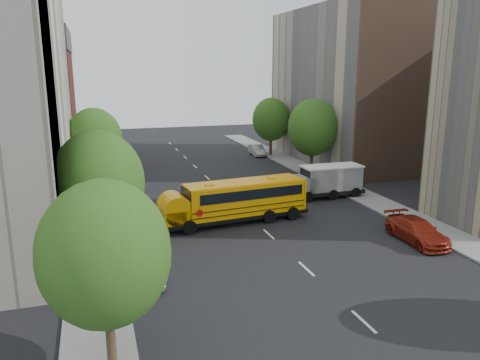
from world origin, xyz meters
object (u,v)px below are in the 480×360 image
street_tree_0 (105,254)px  parked_car_4 (315,176)px  safari_truck (327,181)px  parked_car_0 (148,268)px  parked_car_2 (115,166)px  parked_car_3 (417,231)px  street_tree_4 (313,128)px  school_bus (234,200)px  street_tree_5 (271,119)px  street_tree_2 (94,139)px  parked_car_1 (126,194)px  parked_car_5 (257,150)px  street_tree_1 (98,183)px

street_tree_0 → parked_car_4: bearing=49.6°
safari_truck → parked_car_0: bearing=-144.3°
parked_car_2 → parked_car_3: parked_car_2 is taller
safari_truck → parked_car_0: (-17.09, -12.11, -0.79)m
street_tree_4 → school_bus: 18.19m
street_tree_5 → parked_car_0: street_tree_5 is taller
street_tree_0 → parked_car_0: bearing=73.2°
street_tree_2 → parked_car_0: 21.23m
street_tree_2 → parked_car_3: (19.80, -20.24, -4.07)m
parked_car_1 → parked_car_4: size_ratio=1.10×
street_tree_0 → parked_car_0: street_tree_0 is taller
street_tree_4 → parked_car_4: size_ratio=1.83×
school_bus → parked_car_5: school_bus is taller
street_tree_1 → parked_car_4: street_tree_1 is taller
street_tree_2 → school_bus: bearing=-53.4°
parked_car_1 → parked_car_4: 18.45m
parked_car_3 → parked_car_2: bearing=124.8°
street_tree_2 → parked_car_1: 6.89m
street_tree_1 → parked_car_5: street_tree_1 is taller
street_tree_2 → parked_car_3: size_ratio=1.47×
parked_car_2 → parked_car_3: bearing=120.4°
street_tree_4 → parked_car_4: street_tree_4 is taller
parked_car_0 → parked_car_2: parked_car_2 is taller
school_bus → parked_car_1: (-7.27, 7.61, -0.94)m
street_tree_1 → parked_car_4: bearing=34.6°
street_tree_2 → safari_truck: bearing=-24.0°
street_tree_1 → street_tree_4: 28.43m
parked_car_3 → safari_truck: bearing=94.3°
street_tree_1 → parked_car_2: bearing=85.6°
street_tree_0 → parked_car_2: 35.49m
street_tree_5 → parked_car_2: bearing=-166.6°
parked_car_1 → parked_car_5: (18.11, 17.69, -0.11)m
parked_car_2 → school_bus: bearing=108.0°
parked_car_5 → parked_car_3: bearing=-87.2°
street_tree_4 → parked_car_3: 20.81m
street_tree_1 → parked_car_4: size_ratio=1.79×
school_bus → street_tree_1: bearing=-156.9°
safari_truck → parked_car_1: 17.45m
street_tree_4 → parked_car_3: (-2.20, -20.24, -4.32)m
street_tree_0 → parked_car_5: (20.31, 40.55, -3.95)m
parked_car_2 → parked_car_3: 32.76m
street_tree_0 → parked_car_4: 32.01m
parked_car_3 → parked_car_4: size_ratio=1.18×
parked_car_0 → parked_car_5: (18.11, 33.26, -0.02)m
street_tree_2 → parked_car_1: size_ratio=1.58×
street_tree_0 → street_tree_2: size_ratio=0.96×
parked_car_1 → parked_car_2: 12.37m
street_tree_2 → street_tree_4: street_tree_4 is taller
street_tree_1 → school_bus: street_tree_1 is taller
parked_car_0 → parked_car_4: parked_car_4 is taller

